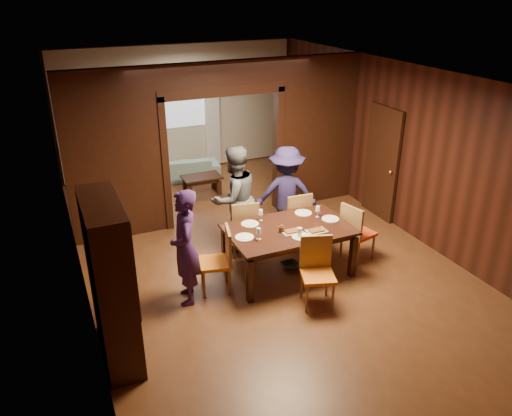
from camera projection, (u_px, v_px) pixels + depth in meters
name	position (u px, v px, depth m)	size (l,w,h in m)	color
floor	(260.00, 254.00, 8.25)	(9.00, 9.00, 0.00)	#583118
ceiling	(260.00, 76.00, 7.05)	(5.50, 9.00, 0.02)	silver
room_walls	(218.00, 136.00, 9.20)	(5.52, 9.01, 2.90)	black
person_purple	(185.00, 248.00, 6.75)	(0.61, 0.40, 1.66)	#3A1B51
person_grey	(234.00, 199.00, 8.11)	(0.86, 0.67, 1.77)	#505257
person_navy	(286.00, 193.00, 8.48)	(1.06, 0.61, 1.65)	#211A43
sofa	(180.00, 169.00, 11.26)	(1.74, 0.68, 0.51)	#8EB8BA
serving_bowl	(292.00, 222.00, 7.53)	(0.29, 0.29, 0.07)	black
dining_table	(288.00, 250.00, 7.60)	(1.85, 1.15, 0.76)	black
coffee_table	(202.00, 185.00, 10.51)	(0.80, 0.50, 0.40)	black
chair_left	(215.00, 261.00, 7.11)	(0.44, 0.44, 0.97)	orange
chair_right	(359.00, 231.00, 7.94)	(0.44, 0.44, 0.97)	#E04215
chair_far_l	(243.00, 226.00, 8.11)	(0.44, 0.44, 0.97)	#E25A15
chair_far_r	(294.00, 217.00, 8.41)	(0.44, 0.44, 0.97)	orange
chair_near	(318.00, 274.00, 6.79)	(0.44, 0.44, 0.97)	orange
hutch	(111.00, 282.00, 5.66)	(0.40, 1.20, 2.00)	black
door_right	(382.00, 163.00, 9.22)	(0.06, 0.90, 2.10)	black
window_far	(179.00, 99.00, 11.24)	(1.20, 0.03, 1.30)	silver
curtain_left	(148.00, 122.00, 11.12)	(0.35, 0.06, 2.40)	white
curtain_right	(212.00, 115.00, 11.67)	(0.35, 0.06, 2.40)	white
plate_left	(244.00, 237.00, 7.16)	(0.27, 0.27, 0.01)	white
plate_far_l	(250.00, 224.00, 7.55)	(0.27, 0.27, 0.01)	silver
plate_far_r	(303.00, 213.00, 7.91)	(0.27, 0.27, 0.01)	silver
plate_right	(330.00, 219.00, 7.71)	(0.27, 0.27, 0.01)	silver
plate_near	(301.00, 237.00, 7.18)	(0.27, 0.27, 0.01)	silver
platter_a	(292.00, 231.00, 7.30)	(0.30, 0.20, 0.04)	gray
platter_b	(317.00, 231.00, 7.32)	(0.30, 0.20, 0.04)	gray
wineglass_left	(259.00, 234.00, 7.07)	(0.08, 0.08, 0.18)	silver
wineglass_far	(261.00, 215.00, 7.64)	(0.08, 0.08, 0.18)	white
wineglass_right	(318.00, 212.00, 7.75)	(0.08, 0.08, 0.18)	silver
tumbler	(300.00, 232.00, 7.16)	(0.07, 0.07, 0.14)	silver
condiment_jar	(282.00, 229.00, 7.30)	(0.08, 0.08, 0.11)	#4D2812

